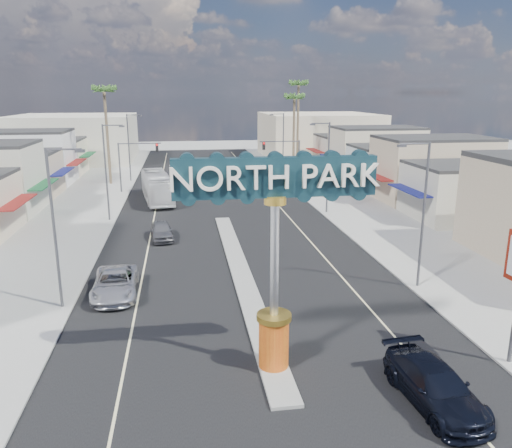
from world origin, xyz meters
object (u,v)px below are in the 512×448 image
object	(u,v)px
streetlight_l_far	(130,144)
streetlight_r_near	(421,208)
gateway_sign	(275,240)
car_parked_left	(162,231)
palm_right_mid	(294,101)
streetlight_l_mid	(107,168)
palm_left_far	(104,95)
streetlight_l_near	(57,221)
streetlight_r_mid	(327,163)
streetlight_r_far	(282,142)
suv_left	(115,283)
suv_right	(435,386)
palm_right_far	(299,89)
traffic_signal_left	(135,157)
traffic_signal_right	(285,154)
city_bus	(157,187)

from	to	relation	value
streetlight_l_far	streetlight_r_near	xyz separation A→B (m)	(20.87, -42.00, 0.00)
gateway_sign	car_parked_left	world-z (taller)	gateway_sign
streetlight_r_near	palm_right_mid	bearing A→B (deg)	86.81
streetlight_l_mid	streetlight_l_far	distance (m)	22.00
palm_left_far	streetlight_l_near	bearing A→B (deg)	-86.33
palm_left_far	palm_right_mid	bearing A→B (deg)	12.99
streetlight_r_mid	streetlight_r_far	bearing A→B (deg)	90.00
palm_left_far	suv_left	world-z (taller)	palm_left_far
streetlight_r_far	streetlight_l_far	bearing A→B (deg)	180.00
streetlight_l_mid	palm_left_far	bearing A→B (deg)	97.31
gateway_sign	streetlight_l_far	bearing A→B (deg)	101.78
streetlight_l_far	streetlight_r_near	bearing A→B (deg)	-63.58
streetlight_r_mid	streetlight_r_near	bearing A→B (deg)	-90.00
streetlight_r_far	streetlight_r_near	bearing A→B (deg)	-90.00
palm_right_mid	suv_right	size ratio (longest dim) A/B	2.25
streetlight_r_near	streetlight_r_mid	size ratio (longest dim) A/B	1.00
palm_right_mid	car_parked_left	xyz separation A→B (m)	(-18.50, -32.93, -9.87)
streetlight_l_mid	palm_right_far	world-z (taller)	palm_right_far
traffic_signal_left	traffic_signal_right	distance (m)	18.37
palm_right_mid	suv_left	size ratio (longest dim) A/B	2.21
palm_right_far	suv_left	xyz separation A→B (m)	(-22.84, -50.52, -11.62)
streetlight_r_far	palm_left_far	size ratio (longest dim) A/B	0.69
streetlight_l_near	traffic_signal_right	bearing A→B (deg)	60.01
palm_right_far	city_bus	bearing A→B (deg)	-132.63
traffic_signal_right	palm_right_mid	world-z (taller)	palm_right_mid
palm_right_far	suv_right	size ratio (longest dim) A/B	2.62
traffic_signal_right	streetlight_l_far	distance (m)	21.20
streetlight_l_far	car_parked_left	size ratio (longest dim) A/B	2.10
streetlight_l_far	streetlight_r_mid	distance (m)	30.32
traffic_signal_right	streetlight_r_far	xyz separation A→B (m)	(1.25, 8.01, 0.79)
suv_right	streetlight_r_mid	bearing A→B (deg)	76.39
streetlight_r_near	suv_right	world-z (taller)	streetlight_r_near
traffic_signal_left	streetlight_l_mid	bearing A→B (deg)	-95.10
traffic_signal_left	car_parked_left	xyz separation A→B (m)	(3.68, -20.93, -3.54)
streetlight_r_near	suv_left	bearing A→B (deg)	175.38
streetlight_r_mid	suv_right	bearing A→B (deg)	-98.55
streetlight_r_near	streetlight_r_far	xyz separation A→B (m)	(0.00, 42.00, 0.00)
streetlight_l_mid	streetlight_r_mid	size ratio (longest dim) A/B	1.00
car_parked_left	suv_left	bearing A→B (deg)	-107.65
gateway_sign	streetlight_l_near	size ratio (longest dim) A/B	1.02
streetlight_r_near	streetlight_l_near	bearing A→B (deg)	180.00
traffic_signal_right	streetlight_r_near	size ratio (longest dim) A/B	0.67
traffic_signal_left	streetlight_l_far	xyz separation A→B (m)	(-1.25, 8.01, 0.79)
palm_right_mid	traffic_signal_left	bearing A→B (deg)	-151.58
streetlight_l_mid	city_bus	xyz separation A→B (m)	(3.97, 8.69, -3.50)
streetlight_r_mid	palm_left_far	xyz separation A→B (m)	(-23.43, 20.00, 6.43)
streetlight_r_far	suv_right	distance (m)	53.80
traffic_signal_right	palm_right_mid	xyz separation A→B (m)	(3.82, 12.01, 6.33)
car_parked_left	palm_left_far	bearing A→B (deg)	99.34
car_parked_left	streetlight_l_far	bearing A→B (deg)	93.46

